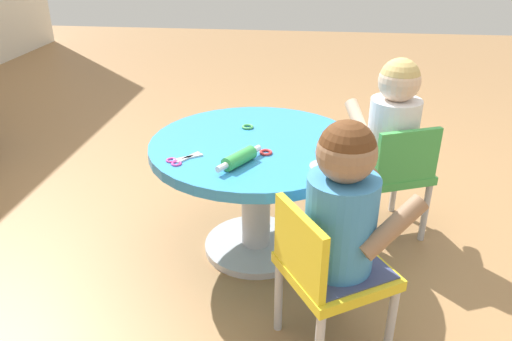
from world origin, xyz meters
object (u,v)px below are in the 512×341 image
seated_child_left (343,205)px  rolling_pin (239,158)px  craft_table (256,171)px  child_chair_left (327,271)px  craft_scissors (180,160)px  child_chair_right (392,172)px  seated_child_right (394,119)px

seated_child_left → rolling_pin: seated_child_left is taller
craft_table → seated_child_left: bearing=-148.3°
child_chair_left → craft_scissors: 0.65m
child_chair_left → craft_scissors: (0.32, 0.53, 0.20)m
seated_child_left → child_chair_right: 0.78m
seated_child_left → seated_child_right: same height
craft_scissors → child_chair_right: bearing=-64.2°
seated_child_right → child_chair_left: bearing=160.2°
craft_table → child_chair_right: child_chair_right is taller
child_chair_left → rolling_pin: (0.32, 0.31, 0.22)m
child_chair_left → craft_scissors: child_chair_left is taller
seated_child_right → craft_scissors: size_ratio=3.84×
child_chair_right → rolling_pin: 0.75m
rolling_pin → craft_scissors: (0.01, 0.21, -0.02)m
rolling_pin → child_chair_right: bearing=-56.2°
seated_child_left → seated_child_right: size_ratio=1.00×
craft_table → child_chair_right: 0.60m
craft_table → seated_child_left: (-0.51, -0.31, 0.16)m
seated_child_left → craft_scissors: seated_child_left is taller
child_chair_right → rolling_pin: rolling_pin is taller
craft_table → seated_child_right: 0.62m
seated_child_left → child_chair_right: (0.70, -0.25, -0.23)m
seated_child_left → seated_child_right: (0.73, -0.24, 0.00)m
craft_table → seated_child_left: 0.62m
seated_child_right → craft_scissors: (-0.43, 0.80, -0.03)m
seated_child_left → rolling_pin: size_ratio=2.44×
child_chair_left → seated_child_right: seated_child_right is taller
craft_table → seated_child_right: seated_child_right is taller
seated_child_left → seated_child_right: 0.77m
seated_child_left → rolling_pin: 0.46m
child_chair_left → seated_child_right: (0.75, -0.27, 0.23)m
seated_child_right → child_chair_right: bearing=-158.1°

